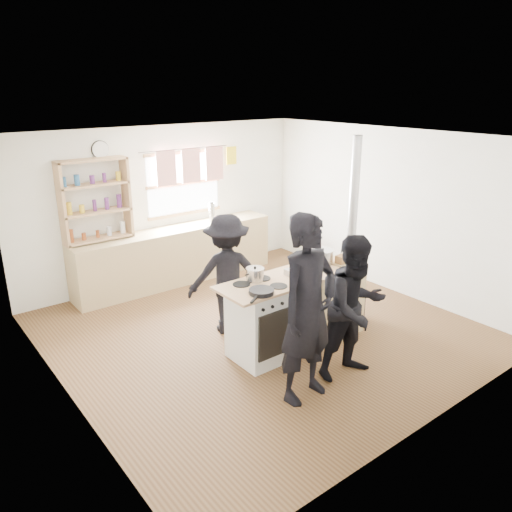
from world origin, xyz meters
name	(u,v)px	position (x,y,z in m)	size (l,w,h in m)	color
ground	(261,330)	(0.00, 0.00, -0.01)	(5.00, 5.00, 0.01)	brown
back_counter	(177,255)	(0.00, 2.22, 0.45)	(3.40, 0.55, 0.90)	tan
shelving_unit	(95,200)	(-1.20, 2.34, 1.51)	(1.00, 0.28, 1.20)	tan
thermos	(212,212)	(0.70, 2.22, 1.06)	(0.10, 0.10, 0.32)	silver
cooking_island	(298,309)	(0.14, -0.55, 0.47)	(1.97, 0.64, 0.93)	silver
skillet_greens	(262,291)	(-0.58, -0.74, 0.96)	(0.38, 0.38, 0.05)	black
roast_tray	(301,271)	(0.15, -0.58, 0.97)	(0.33, 0.26, 0.07)	silver
stockpot_stove	(255,274)	(-0.40, -0.39, 1.01)	(0.21, 0.21, 0.18)	#B1B1B3
stockpot_counter	(323,257)	(0.64, -0.46, 1.02)	(0.27, 0.27, 0.21)	#B5B5B7
bread_board	(344,260)	(0.84, -0.63, 0.98)	(0.30, 0.22, 0.12)	tan
flue_heater	(349,275)	(1.13, -0.48, 0.66)	(0.35, 0.35, 2.50)	black
person_near_left	(308,310)	(-0.54, -1.43, 0.98)	(0.71, 0.47, 1.96)	black
person_near_right	(355,308)	(0.16, -1.44, 0.81)	(0.79, 0.61, 1.62)	black
person_far	(227,274)	(-0.33, 0.28, 0.79)	(1.02, 0.58, 1.57)	black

